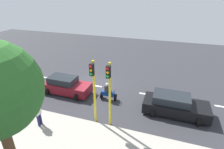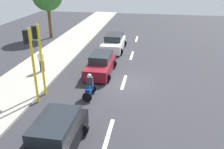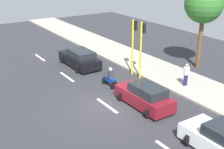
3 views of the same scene
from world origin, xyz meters
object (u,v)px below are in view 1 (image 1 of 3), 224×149
(traffic_light_corner, at_px, (109,87))
(pedestrian_near_signal, at_px, (38,113))
(traffic_light_midblock, at_px, (93,85))
(car_white, at_px, (11,76))
(motorcycle, at_px, (108,93))
(car_maroon, at_px, (66,86))
(car_black, at_px, (174,105))

(traffic_light_corner, bearing_deg, pedestrian_near_signal, -70.01)
(traffic_light_corner, height_order, traffic_light_midblock, same)
(pedestrian_near_signal, bearing_deg, traffic_light_midblock, 115.63)
(traffic_light_corner, xyz_separation_m, traffic_light_midblock, (0.00, -1.04, 0.00))
(traffic_light_corner, bearing_deg, car_white, -104.42)
(car_white, height_order, pedestrian_near_signal, pedestrian_near_signal)
(motorcycle, relative_size, traffic_light_midblock, 0.34)
(traffic_light_corner, bearing_deg, traffic_light_midblock, -90.00)
(car_maroon, relative_size, traffic_light_corner, 0.94)
(car_black, height_order, motorcycle, motorcycle)
(car_black, bearing_deg, motorcycle, -92.49)
(car_maroon, xyz_separation_m, traffic_light_corner, (2.86, 5.05, 2.22))
(car_white, relative_size, car_maroon, 1.03)
(car_black, height_order, traffic_light_corner, traffic_light_corner)
(traffic_light_corner, bearing_deg, car_maroon, -119.55)
(car_maroon, bearing_deg, motorcycle, 91.94)
(car_white, xyz_separation_m, motorcycle, (-0.12, 10.00, -0.07))
(motorcycle, height_order, traffic_light_corner, traffic_light_corner)
(motorcycle, relative_size, traffic_light_corner, 0.34)
(car_maroon, distance_m, traffic_light_corner, 6.22)
(car_maroon, height_order, motorcycle, motorcycle)
(car_maroon, distance_m, traffic_light_midblock, 5.40)
(car_white, relative_size, car_black, 0.95)
(car_white, xyz_separation_m, pedestrian_near_signal, (4.45, 6.86, 0.35))
(car_maroon, bearing_deg, car_white, -90.11)
(car_maroon, relative_size, traffic_light_midblock, 0.94)
(car_white, bearing_deg, car_maroon, 89.89)
(traffic_light_midblock, bearing_deg, pedestrian_near_signal, -64.37)
(traffic_light_midblock, bearing_deg, car_black, 118.58)
(car_white, distance_m, traffic_light_midblock, 10.77)
(car_black, height_order, traffic_light_midblock, traffic_light_midblock)
(pedestrian_near_signal, bearing_deg, car_maroon, -170.65)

